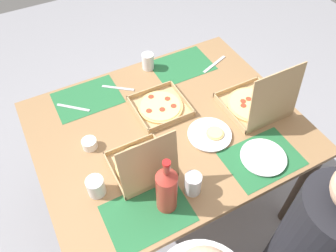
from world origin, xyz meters
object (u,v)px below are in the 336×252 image
object	(u,v)px
pizza_box_edge_far	(142,165)
plate_far_left	(263,157)
pizza_box_corner_left	(257,103)
cup_spare	(96,186)
cup_clear_right	(148,61)
plate_near_left	(210,134)
condiment_bowl	(90,144)
pizza_box_corner_right	(160,107)
soda_bottle	(167,189)
cup_red	(193,184)
diner_left_seat	(307,252)

from	to	relation	value
pizza_box_edge_far	plate_far_left	world-z (taller)	pizza_box_edge_far
pizza_box_corner_left	cup_spare	bearing A→B (deg)	4.77
cup_clear_right	plate_near_left	bearing A→B (deg)	94.27
pizza_box_edge_far	condiment_bowl	bearing A→B (deg)	-55.75
pizza_box_edge_far	pizza_box_corner_left	size ratio (longest dim) A/B	0.88
pizza_box_edge_far	pizza_box_corner_right	distance (m)	0.41
condiment_bowl	soda_bottle	bearing A→B (deg)	112.65
pizza_box_corner_right	cup_clear_right	distance (m)	0.35
plate_far_left	soda_bottle	size ratio (longest dim) A/B	0.69
plate_far_left	soda_bottle	world-z (taller)	soda_bottle
cup_red	cup_clear_right	xyz separation A→B (m)	(-0.19, -0.86, -0.00)
pizza_box_edge_far	condiment_bowl	xyz separation A→B (m)	(0.17, -0.25, -0.02)
plate_far_left	pizza_box_edge_far	bearing A→B (deg)	-20.81
condiment_bowl	diner_left_seat	bearing A→B (deg)	129.34
pizza_box_corner_left	plate_near_left	world-z (taller)	pizza_box_corner_left
plate_far_left	condiment_bowl	xyz separation A→B (m)	(0.71, -0.46, 0.02)
diner_left_seat	pizza_box_corner_left	bearing A→B (deg)	-103.64
cup_spare	pizza_box_corner_right	bearing A→B (deg)	-145.82
plate_near_left	cup_spare	bearing A→B (deg)	3.61
cup_red	diner_left_seat	xyz separation A→B (m)	(-0.39, 0.42, -0.29)
plate_near_left	condiment_bowl	xyz separation A→B (m)	(0.56, -0.22, 0.01)
condiment_bowl	diner_left_seat	size ratio (longest dim) A/B	0.06
pizza_box_corner_left	cup_clear_right	size ratio (longest dim) A/B	3.39
diner_left_seat	cup_spare	bearing A→B (deg)	-38.54
pizza_box_corner_left	plate_far_left	world-z (taller)	pizza_box_corner_left
soda_bottle	cup_spare	distance (m)	0.33
diner_left_seat	pizza_box_corner_right	bearing A→B (deg)	-73.22
pizza_box_corner_left	plate_near_left	size ratio (longest dim) A/B	1.52
plate_near_left	pizza_box_corner_right	bearing A→B (deg)	-64.78
pizza_box_edge_far	condiment_bowl	size ratio (longest dim) A/B	4.06
plate_near_left	cup_spare	size ratio (longest dim) A/B	2.40
condiment_bowl	cup_clear_right	bearing A→B (deg)	-141.34
pizza_box_corner_right	condiment_bowl	world-z (taller)	condiment_bowl
plate_far_left	cup_spare	xyz separation A→B (m)	(0.77, -0.20, 0.04)
cup_spare	cup_clear_right	size ratio (longest dim) A/B	0.93
plate_far_left	cup_clear_right	world-z (taller)	cup_clear_right
cup_spare	cup_red	size ratio (longest dim) A/B	0.85
plate_far_left	cup_red	xyz separation A→B (m)	(0.39, -0.01, 0.05)
pizza_box_edge_far	soda_bottle	world-z (taller)	soda_bottle
pizza_box_corner_left	diner_left_seat	world-z (taller)	diner_left_seat
plate_near_left	cup_red	world-z (taller)	cup_red
cup_red	pizza_box_corner_left	bearing A→B (deg)	-154.17
pizza_box_corner_right	cup_clear_right	bearing A→B (deg)	-104.62
condiment_bowl	diner_left_seat	world-z (taller)	diner_left_seat
pizza_box_edge_far	cup_spare	distance (m)	0.23
plate_near_left	diner_left_seat	bearing A→B (deg)	102.74
pizza_box_corner_left	diner_left_seat	bearing A→B (deg)	76.36
cup_spare	plate_far_left	bearing A→B (deg)	165.42
pizza_box_corner_left	plate_far_left	xyz separation A→B (m)	(0.16, 0.28, -0.04)
cup_spare	cup_clear_right	xyz separation A→B (m)	(-0.57, -0.67, 0.00)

